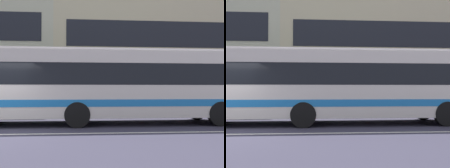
{
  "view_description": "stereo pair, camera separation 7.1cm",
  "coord_description": "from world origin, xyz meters",
  "views": [
    {
      "loc": [
        3.52,
        -8.54,
        1.43
      ],
      "look_at": [
        4.35,
        2.18,
        1.73
      ],
      "focal_mm": 40.36,
      "sensor_mm": 36.0,
      "label": 1
    },
    {
      "loc": [
        3.59,
        -8.55,
        1.43
      ],
      "look_at": [
        4.35,
        2.18,
        1.73
      ],
      "focal_mm": 40.36,
      "sensor_mm": 36.0,
      "label": 2
    }
  ],
  "objects": [
    {
      "name": "apartment_block_right",
      "position": [
        12.42,
        14.24,
        4.88
      ],
      "size": [
        23.49,
        9.0,
        9.76
      ],
      "color": "#BDB58F",
      "rests_on": "ground_plane"
    },
    {
      "name": "transit_bus",
      "position": [
        3.69,
        2.51,
        1.75
      ],
      "size": [
        12.07,
        2.69,
        3.17
      ],
      "color": "beige",
      "rests_on": "ground_plane"
    }
  ]
}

